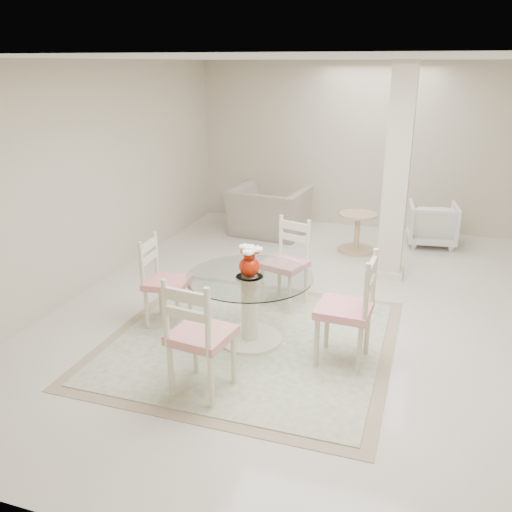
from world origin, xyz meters
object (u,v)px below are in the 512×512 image
(red_vase, at_px, (250,261))
(recliner_taupe, at_px, (268,211))
(dining_table, at_px, (250,309))
(armchair_white, at_px, (432,224))
(dining_chair_west, at_px, (161,275))
(column, at_px, (397,174))
(dining_chair_east, at_px, (353,302))
(dining_chair_south, at_px, (196,329))
(dining_chair_north, at_px, (288,256))
(side_table, at_px, (357,234))

(red_vase, bearing_deg, recliner_taupe, 104.19)
(dining_table, bearing_deg, armchair_white, 66.68)
(dining_chair_west, height_order, armchair_white, dining_chair_west)
(dining_table, bearing_deg, column, 63.21)
(dining_table, xyz_separation_m, dining_chair_east, (1.02, -0.10, 0.27))
(dining_table, height_order, recliner_taupe, recliner_taupe)
(dining_chair_west, bearing_deg, dining_chair_south, -144.68)
(dining_chair_north, relative_size, dining_chair_west, 1.04)
(dining_chair_east, relative_size, recliner_taupe, 1.00)
(dining_table, height_order, dining_chair_south, dining_chair_south)
(dining_chair_east, distance_m, armchair_white, 3.98)
(recliner_taupe, bearing_deg, dining_chair_north, 117.52)
(dining_chair_north, bearing_deg, red_vase, -80.07)
(dining_chair_south, bearing_deg, column, -103.44)
(dining_chair_south, distance_m, side_table, 4.23)
(dining_chair_west, xyz_separation_m, side_table, (1.62, 3.04, -0.29))
(side_table, bearing_deg, dining_table, -100.96)
(red_vase, bearing_deg, dining_table, 161.57)
(dining_chair_north, relative_size, armchair_white, 1.54)
(dining_chair_north, height_order, armchair_white, dining_chair_north)
(column, height_order, side_table, column)
(dining_chair_east, xyz_separation_m, dining_chair_west, (-2.04, 0.19, -0.07))
(dining_table, bearing_deg, side_table, 79.04)
(red_vase, xyz_separation_m, dining_chair_west, (-1.02, 0.09, -0.30))
(dining_chair_east, bearing_deg, dining_chair_west, -92.98)
(recliner_taupe, bearing_deg, dining_chair_east, 123.48)
(red_vase, relative_size, dining_chair_east, 0.26)
(dining_chair_east, distance_m, recliner_taupe, 4.11)
(red_vase, xyz_separation_m, dining_chair_east, (1.02, -0.10, -0.24))
(dining_chair_north, height_order, dining_chair_south, dining_chair_south)
(column, height_order, armchair_white, column)
(armchair_white, bearing_deg, dining_chair_east, 73.65)
(recliner_taupe, distance_m, side_table, 1.55)
(column, xyz_separation_m, dining_table, (-1.16, -2.29, -0.99))
(dining_chair_north, xyz_separation_m, side_table, (0.49, 2.12, -0.32))
(dining_chair_north, distance_m, dining_chair_south, 2.05)
(dining_chair_north, height_order, recliner_taupe, dining_chair_north)
(red_vase, bearing_deg, dining_chair_south, -96.02)
(dining_chair_east, bearing_deg, armchair_white, 173.35)
(side_table, bearing_deg, column, -56.90)
(dining_chair_north, relative_size, side_table, 1.91)
(dining_chair_south, xyz_separation_m, recliner_taupe, (-0.78, 4.55, -0.24))
(column, xyz_separation_m, red_vase, (-1.15, -2.29, -0.48))
(red_vase, xyz_separation_m, dining_chair_south, (-0.11, -1.02, -0.24))
(dining_chair_south, distance_m, armchair_white, 5.16)
(column, bearing_deg, dining_chair_west, -134.65)
(armchair_white, bearing_deg, side_table, 26.29)
(dining_table, relative_size, recliner_taupe, 1.03)
(dining_table, relative_size, armchair_white, 1.71)
(dining_chair_west, bearing_deg, column, -48.51)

